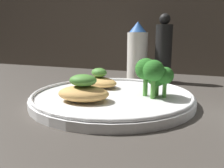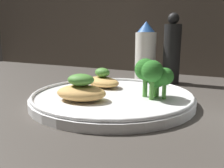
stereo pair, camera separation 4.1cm
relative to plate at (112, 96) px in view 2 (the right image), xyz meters
The scene contains 7 objects.
ground_plane 1.49cm from the plate, ahead, with size 180.00×180.00×1.00cm, color #3D3833.
plate is the anchor object (origin of this frame).
grilled_meat_front 7.02cm from the plate, 112.86° to the right, with size 9.67×7.49×4.58cm.
grilled_meat_middle 7.33cm from the plate, 136.31° to the left, with size 9.99×7.65×4.20cm.
broccoli_bunch 9.04cm from the plate, 11.07° to the left, with size 6.95×5.82×6.98cm.
sauce_bottle 23.98cm from the plate, 95.02° to the left, with size 5.71×5.71×16.52cm.
pepper_grinder 24.61cm from the plate, 77.01° to the left, with size 4.41×4.41×18.32cm.
Camera 2 is at (19.49, -35.23, 11.61)cm, focal length 35.00 mm.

